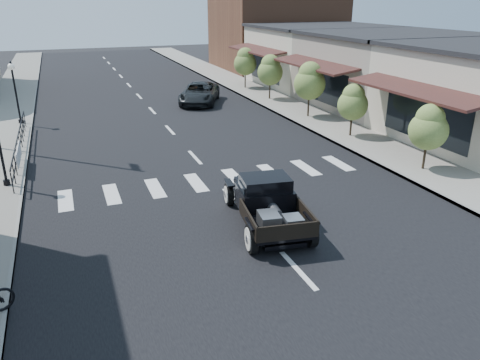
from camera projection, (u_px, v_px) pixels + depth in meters
name	position (u px, v px, depth m)	size (l,w,h in m)	color
ground	(254.00, 223.00, 14.94)	(120.00, 120.00, 0.00)	black
road	(159.00, 118.00, 28.00)	(14.00, 80.00, 0.02)	black
road_markings	(179.00, 140.00, 23.65)	(12.00, 60.00, 0.06)	silver
sidewalk_left	(2.00, 130.00, 25.15)	(3.00, 80.00, 0.15)	gray
sidewalk_right	(286.00, 106.00, 30.79)	(3.00, 80.00, 0.15)	gray
storefront_mid	(391.00, 71.00, 30.42)	(10.00, 9.00, 4.50)	#A09586
storefront_far	(321.00, 56.00, 38.25)	(10.00, 9.00, 4.50)	beige
far_building_right	(276.00, 32.00, 46.67)	(11.00, 10.00, 7.00)	brown
railing	(19.00, 143.00, 20.99)	(0.08, 10.00, 1.00)	black
banner	(20.00, 160.00, 19.35)	(0.04, 2.20, 0.60)	silver
lamp_post_c	(16.00, 93.00, 25.67)	(0.36, 0.36, 3.42)	black
small_tree_a	(427.00, 138.00, 18.81)	(1.55, 1.55, 2.59)	olive
small_tree_b	(352.00, 111.00, 23.48)	(1.52, 1.52, 2.53)	olive
small_tree_c	(309.00, 90.00, 27.28)	(1.84, 1.84, 3.06)	olive
small_tree_d	(270.00, 78.00, 32.16)	(1.74, 1.74, 2.89)	olive
small_tree_e	(245.00, 68.00, 36.21)	(1.76, 1.76, 2.93)	olive
hotrod_pickup	(267.00, 202.00, 14.56)	(2.14, 4.58, 1.59)	black
second_car	(200.00, 93.00, 31.61)	(2.26, 4.91, 1.36)	black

